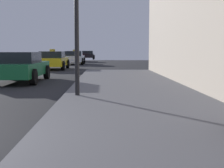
{
  "coord_description": "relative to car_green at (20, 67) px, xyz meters",
  "views": [
    {
      "loc": [
        3.12,
        -3.76,
        1.34
      ],
      "look_at": [
        3.25,
        1.86,
        0.75
      ],
      "focal_mm": 51.3,
      "sensor_mm": 36.0,
      "label": 1
    }
  ],
  "objects": [
    {
      "name": "car_green",
      "position": [
        0.0,
        0.0,
        0.0
      ],
      "size": [
        1.93,
        4.42,
        1.27
      ],
      "color": "#196638",
      "rests_on": "ground_plane"
    },
    {
      "name": "car_white",
      "position": [
        0.62,
        17.37,
        0.0
      ],
      "size": [
        1.99,
        4.35,
        1.27
      ],
      "color": "white",
      "rests_on": "ground_plane"
    },
    {
      "name": "car_yellow",
      "position": [
        -0.07,
        9.07,
        0.0
      ],
      "size": [
        1.96,
        4.26,
        1.43
      ],
      "color": "yellow",
      "rests_on": "ground_plane"
    },
    {
      "name": "car_black",
      "position": [
        1.07,
        34.38,
        0.0
      ],
      "size": [
        2.0,
        4.28,
        1.27
      ],
      "color": "black",
      "rests_on": "ground_plane"
    },
    {
      "name": "car_red",
      "position": [
        -0.05,
        25.39,
        0.0
      ],
      "size": [
        2.0,
        4.6,
        1.43
      ],
      "color": "red",
      "rests_on": "ground_plane"
    },
    {
      "name": "sidewalk",
      "position": [
        4.48,
        -9.94,
        -0.57
      ],
      "size": [
        4.0,
        32.0,
        0.15
      ],
      "primitive_type": "cube",
      "color": "#5B5B60",
      "rests_on": "ground_plane"
    }
  ]
}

